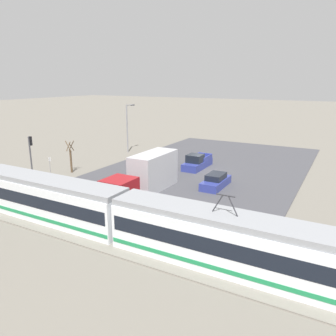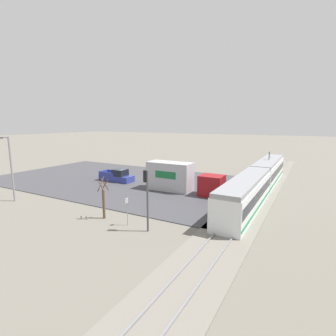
{
  "view_description": "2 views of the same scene",
  "coord_description": "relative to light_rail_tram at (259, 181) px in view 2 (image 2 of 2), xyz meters",
  "views": [
    {
      "loc": [
        -15.05,
        35.95,
        10.67
      ],
      "look_at": [
        -1.27,
        11.11,
        3.08
      ],
      "focal_mm": 35.0,
      "sensor_mm": 36.0,
      "label": 1
    },
    {
      "loc": [
        30.78,
        24.79,
        8.77
      ],
      "look_at": [
        -0.1,
        7.64,
        2.58
      ],
      "focal_mm": 28.0,
      "sensor_mm": 36.0,
      "label": 2
    }
  ],
  "objects": [
    {
      "name": "ground_plane",
      "position": [
        2.22,
        -19.32,
        -1.68
      ],
      "size": [
        320.0,
        320.0,
        0.0
      ],
      "primitive_type": "plane",
      "color": "slate"
    },
    {
      "name": "road_surface",
      "position": [
        2.22,
        -19.32,
        -1.64
      ],
      "size": [
        22.86,
        40.5,
        0.08
      ],
      "color": "#424247",
      "rests_on": "ground"
    },
    {
      "name": "rail_bed",
      "position": [
        2.22,
        -0.0,
        -1.63
      ],
      "size": [
        67.89,
        4.4,
        0.22
      ],
      "color": "gray",
      "rests_on": "ground"
    },
    {
      "name": "light_rail_tram",
      "position": [
        0.0,
        0.0,
        0.0
      ],
      "size": [
        28.8,
        2.68,
        4.43
      ],
      "color": "white",
      "rests_on": "ground"
    },
    {
      "name": "box_truck",
      "position": [
        3.84,
        -9.06,
        0.07
      ],
      "size": [
        2.46,
        9.99,
        3.63
      ],
      "color": "maroon",
      "rests_on": "ground"
    },
    {
      "name": "pickup_truck",
      "position": [
        3.22,
        -19.79,
        -0.9
      ],
      "size": [
        1.98,
        5.31,
        1.85
      ],
      "color": "navy",
      "rests_on": "ground"
    },
    {
      "name": "sedan_car_0",
      "position": [
        -1.54,
        -13.86,
        -1.02
      ],
      "size": [
        1.83,
        4.55,
        1.4
      ],
      "rotation": [
        0.0,
        0.0,
        3.14
      ],
      "color": "navy",
      "rests_on": "ground"
    },
    {
      "name": "traffic_light_pole",
      "position": [
        16.17,
        -5.83,
        1.6
      ],
      "size": [
        0.28,
        0.47,
        5.05
      ],
      "color": "#47474C",
      "rests_on": "ground"
    },
    {
      "name": "street_tree",
      "position": [
        15.69,
        -10.9,
        0.08
      ],
      "size": [
        0.93,
        0.77,
        3.88
      ],
      "color": "brown",
      "rests_on": "ground"
    },
    {
      "name": "street_lamp_near_crossing",
      "position": [
        16.5,
        -23.73,
        2.56
      ],
      "size": [
        0.36,
        1.95,
        7.25
      ],
      "color": "gray",
      "rests_on": "ground"
    },
    {
      "name": "no_parking_sign",
      "position": [
        15.97,
        -7.99,
        -0.21
      ],
      "size": [
        0.32,
        0.08,
        2.42
      ],
      "color": "gray",
      "rests_on": "ground"
    }
  ]
}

